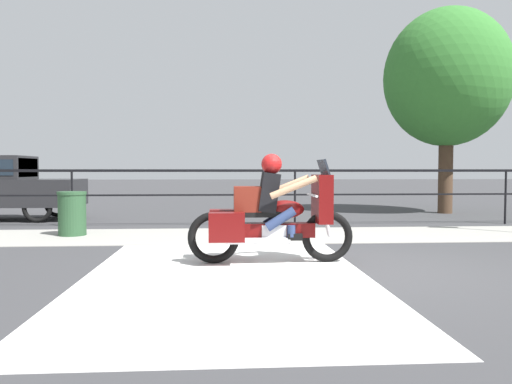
{
  "coord_description": "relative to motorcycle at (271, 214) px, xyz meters",
  "views": [
    {
      "loc": [
        -1.66,
        -6.42,
        1.31
      ],
      "look_at": [
        -1.15,
        1.49,
        0.95
      ],
      "focal_mm": 35.0,
      "sensor_mm": 36.0,
      "label": 1
    }
  ],
  "objects": [
    {
      "name": "trash_bin",
      "position": [
        -3.65,
        3.11,
        -0.24
      ],
      "size": [
        0.56,
        0.56,
        0.87
      ],
      "color": "#284C2D",
      "rests_on": "ground"
    },
    {
      "name": "tree_behind_sign",
      "position": [
        5.99,
        7.61,
        3.34
      ],
      "size": [
        3.7,
        3.7,
        6.08
      ],
      "color": "#473323",
      "rests_on": "ground"
    },
    {
      "name": "ground_plane",
      "position": [
        1.01,
        -0.5,
        -0.68
      ],
      "size": [
        120.0,
        120.0,
        0.0
      ],
      "primitive_type": "plane",
      "color": "#38383A"
    },
    {
      "name": "fence_railing",
      "position": [
        1.01,
        4.61,
        0.35
      ],
      "size": [
        36.0,
        0.05,
        1.32
      ],
      "color": "black",
      "rests_on": "ground"
    },
    {
      "name": "sidewalk_band",
      "position": [
        1.01,
        2.9,
        -0.68
      ],
      "size": [
        44.0,
        2.4,
        0.01
      ],
      "primitive_type": "cube",
      "color": "#99968E",
      "rests_on": "ground"
    },
    {
      "name": "crosswalk_band",
      "position": [
        -0.62,
        -0.7,
        -0.68
      ],
      "size": [
        3.47,
        6.0,
        0.01
      ],
      "primitive_type": "cube",
      "color": "silver",
      "rests_on": "ground"
    },
    {
      "name": "motorcycle",
      "position": [
        0.0,
        0.0,
        0.0
      ],
      "size": [
        2.33,
        0.76,
        1.53
      ],
      "rotation": [
        0.0,
        0.0,
        -0.08
      ],
      "color": "black",
      "rests_on": "ground"
    }
  ]
}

